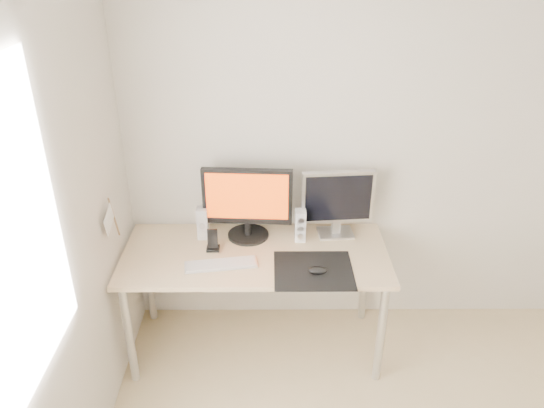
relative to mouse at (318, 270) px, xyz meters
name	(u,v)px	position (x,y,z in m)	size (l,w,h in m)	color
wall_back	(405,149)	(0.57, 0.59, 0.50)	(3.50, 3.50, 0.00)	silver
mousepad	(313,270)	(-0.02, 0.03, -0.02)	(0.45, 0.40, 0.00)	black
mouse	(318,270)	(0.00, 0.00, 0.00)	(0.11, 0.06, 0.04)	black
desk	(255,263)	(-0.36, 0.22, -0.10)	(1.60, 0.70, 0.73)	#D1B587
main_monitor	(247,201)	(-0.41, 0.41, 0.23)	(0.55, 0.28, 0.47)	black
second_monitor	(337,201)	(0.15, 0.44, 0.22)	(0.45, 0.18, 0.43)	silver
speaker_left	(203,223)	(-0.69, 0.40, 0.08)	(0.07, 0.08, 0.21)	silver
speaker_right	(300,225)	(-0.08, 0.37, 0.08)	(0.07, 0.08, 0.21)	silver
keyboard	(221,264)	(-0.55, 0.09, -0.01)	(0.43, 0.18, 0.02)	silver
phone_dock	(213,244)	(-0.61, 0.26, 0.02)	(0.08, 0.07, 0.14)	black
pennant	(111,218)	(-1.15, 0.08, 0.30)	(0.01, 0.23, 0.29)	#A57F54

